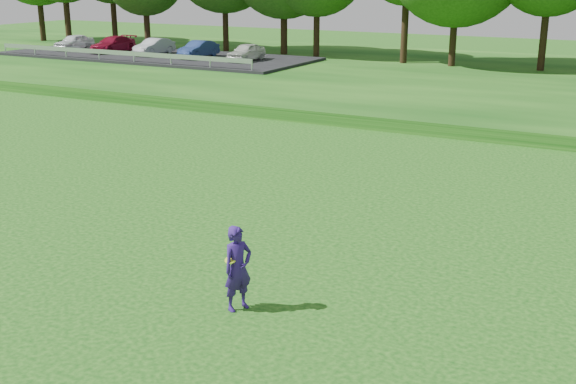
% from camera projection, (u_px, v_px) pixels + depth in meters
% --- Properties ---
extents(ground, '(140.00, 140.00, 0.00)m').
position_uv_depth(ground, '(76.00, 301.00, 15.24)').
color(ground, '#0C3F0D').
rests_on(ground, ground).
extents(berm, '(130.00, 30.00, 0.60)m').
position_uv_depth(berm, '(480.00, 82.00, 43.77)').
color(berm, '#0C3F0D').
rests_on(berm, ground).
extents(walking_path, '(130.00, 1.60, 0.04)m').
position_uv_depth(walking_path, '(400.00, 128.00, 32.07)').
color(walking_path, gray).
rests_on(walking_path, ground).
extents(parking_lot, '(24.00, 9.00, 1.38)m').
position_uv_depth(parking_lot, '(151.00, 52.00, 53.52)').
color(parking_lot, black).
rests_on(parking_lot, berm).
extents(woman, '(0.65, 0.77, 1.79)m').
position_uv_depth(woman, '(238.00, 268.00, 14.63)').
color(woman, navy).
rests_on(woman, ground).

